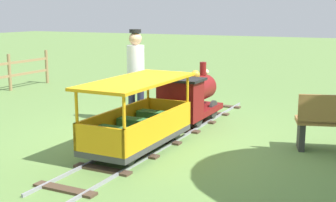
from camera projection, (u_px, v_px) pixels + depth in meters
name	position (u px, v px, depth m)	size (l,w,h in m)	color
ground_plane	(160.00, 140.00, 6.89)	(60.00, 60.00, 0.00)	#608442
track	(167.00, 135.00, 7.11)	(0.78, 5.70, 0.04)	gray
locomotive	(189.00, 97.00, 7.77)	(0.74, 1.45, 0.98)	maroon
passenger_car	(138.00, 122.00, 6.24)	(0.84, 2.00, 0.97)	#3F3F3F
conductor_person	(136.00, 68.00, 7.79)	(0.30, 0.30, 1.62)	#282D47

